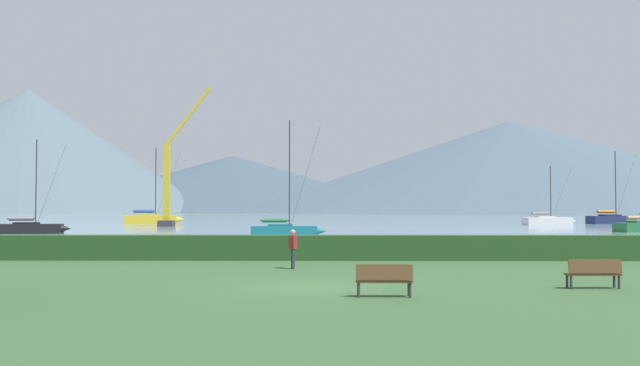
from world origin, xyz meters
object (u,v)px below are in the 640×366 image
sailboat_slip_2 (152,219)px  sailboat_slip_3 (613,219)px  sailboat_slip_6 (31,228)px  sailboat_slip_0 (548,220)px  sailboat_slip_4 (285,230)px  park_bench_near_path (384,279)px  dock_crane (169,186)px  park_bench_under_tree (594,272)px  person_seated_viewer (293,246)px

sailboat_slip_2 → sailboat_slip_3: sailboat_slip_2 is taller
sailboat_slip_3 → sailboat_slip_6: sailboat_slip_3 is taller
sailboat_slip_0 → sailboat_slip_4: (-36.04, -38.75, -0.08)m
sailboat_slip_3 → park_bench_near_path: (-43.37, -86.28, -0.22)m
park_bench_near_path → dock_crane: bearing=109.0°
sailboat_slip_4 → sailboat_slip_6: size_ratio=1.12×
park_bench_near_path → park_bench_under_tree: bearing=17.7°
sailboat_slip_3 → park_bench_under_tree: 91.81m
sailboat_slip_0 → park_bench_near_path: size_ratio=5.29×
sailboat_slip_0 → sailboat_slip_4: bearing=-142.2°
park_bench_under_tree → person_seated_viewer: size_ratio=1.04×
person_seated_viewer → dock_crane: (-19.93, 61.70, 4.42)m
person_seated_viewer → dock_crane: 64.99m
sailboat_slip_3 → sailboat_slip_6: size_ratio=1.24×
sailboat_slip_2 → park_bench_near_path: (29.42, -85.96, -0.24)m
sailboat_slip_2 → sailboat_slip_3: size_ratio=1.04×
sailboat_slip_0 → dock_crane: (-53.65, -8.18, 4.74)m
sailboat_slip_2 → sailboat_slip_3: bearing=-10.6°
sailboat_slip_0 → sailboat_slip_3: 14.83m
sailboat_slip_6 → park_bench_near_path: (30.80, -46.06, -0.05)m
sailboat_slip_3 → park_bench_under_tree: size_ratio=6.72×
sailboat_slip_0 → sailboat_slip_2: (-60.05, 7.28, 0.12)m
sailboat_slip_6 → person_seated_viewer: sailboat_slip_6 is taller
sailboat_slip_4 → park_bench_under_tree: 39.80m
park_bench_under_tree → park_bench_near_path: bearing=-165.3°
sailboat_slip_6 → park_bench_under_tree: 57.90m
person_seated_viewer → dock_crane: bearing=97.5°
sailboat_slip_0 → park_bench_near_path: (-30.63, -78.68, -0.12)m
sailboat_slip_3 → person_seated_viewer: (-46.45, -77.49, 0.22)m
person_seated_viewer → park_bench_near_path: bearing=-81.1°
sailboat_slip_0 → park_bench_under_tree: 80.24m
sailboat_slip_3 → sailboat_slip_0: bearing=-161.5°
sailboat_slip_6 → sailboat_slip_3: bearing=19.6°
park_bench_under_tree → sailboat_slip_0: bearing=70.7°
sailboat_slip_4 → sailboat_slip_2: bearing=112.8°
sailboat_slip_3 → park_bench_under_tree: bearing=-125.7°
dock_crane → person_seated_viewer: bearing=-72.1°
sailboat_slip_4 → person_seated_viewer: bearing=-90.5°
park_bench_near_path → dock_crane: size_ratio=0.09×
sailboat_slip_4 → sailboat_slip_6: bearing=161.6°
park_bench_near_path → dock_crane: (-23.02, 70.50, 4.86)m
park_bench_near_path → park_bench_under_tree: same height
sailboat_slip_3 → person_seated_viewer: sailboat_slip_3 is taller
sailboat_slip_4 → park_bench_near_path: 40.29m
sailboat_slip_2 → sailboat_slip_4: sailboat_slip_2 is taller
sailboat_slip_4 → sailboat_slip_3: bearing=38.8°
park_bench_near_path → park_bench_under_tree: size_ratio=0.96×
person_seated_viewer → dock_crane: size_ratio=0.09×
sailboat_slip_3 → sailboat_slip_4: bearing=-148.7°
person_seated_viewer → sailboat_slip_3: bearing=48.6°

